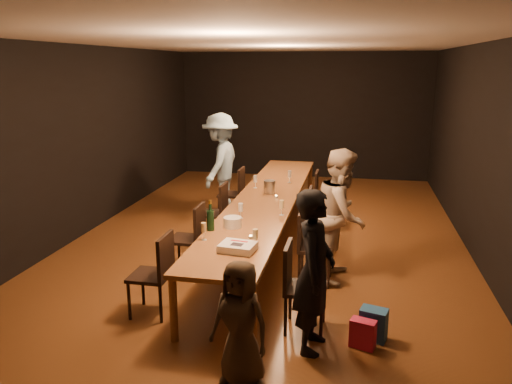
% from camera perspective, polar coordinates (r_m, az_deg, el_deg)
% --- Properties ---
extents(ground, '(10.00, 10.00, 0.00)m').
position_cam_1_polar(ground, '(7.72, 1.13, -6.04)').
color(ground, '#4B2612').
rests_on(ground, ground).
extents(room_shell, '(6.04, 10.04, 3.02)m').
position_cam_1_polar(room_shell, '(7.26, 1.21, 9.52)').
color(room_shell, black).
rests_on(room_shell, ground).
extents(table, '(0.90, 6.00, 0.75)m').
position_cam_1_polar(table, '(7.50, 1.16, -1.01)').
color(table, brown).
rests_on(table, ground).
extents(chair_right_0, '(0.42, 0.42, 0.93)m').
position_cam_1_polar(chair_right_0, '(5.24, 5.70, -10.83)').
color(chair_right_0, black).
rests_on(chair_right_0, ground).
extents(chair_right_1, '(0.42, 0.42, 0.93)m').
position_cam_1_polar(chair_right_1, '(6.34, 6.81, -6.28)').
color(chair_right_1, black).
rests_on(chair_right_1, ground).
extents(chair_right_2, '(0.42, 0.42, 0.93)m').
position_cam_1_polar(chair_right_2, '(7.47, 7.58, -3.09)').
color(chair_right_2, black).
rests_on(chair_right_2, ground).
extents(chair_right_3, '(0.42, 0.42, 0.93)m').
position_cam_1_polar(chair_right_3, '(8.62, 8.15, -0.74)').
color(chair_right_3, black).
rests_on(chair_right_3, ground).
extents(chair_left_0, '(0.42, 0.42, 0.93)m').
position_cam_1_polar(chair_left_0, '(5.64, -11.99, -9.20)').
color(chair_left_0, black).
rests_on(chair_left_0, ground).
extents(chair_left_1, '(0.42, 0.42, 0.93)m').
position_cam_1_polar(chair_left_1, '(6.67, -7.95, -5.24)').
color(chair_left_1, black).
rests_on(chair_left_1, ground).
extents(chair_left_2, '(0.42, 0.42, 0.93)m').
position_cam_1_polar(chair_left_2, '(7.76, -5.04, -2.36)').
color(chair_left_2, black).
rests_on(chair_left_2, ground).
extents(chair_left_3, '(0.42, 0.42, 0.93)m').
position_cam_1_polar(chair_left_3, '(8.87, -2.87, -0.19)').
color(chair_left_3, black).
rests_on(chair_left_3, ground).
extents(woman_birthday, '(0.42, 0.61, 1.60)m').
position_cam_1_polar(woman_birthday, '(4.79, 6.68, -8.99)').
color(woman_birthday, black).
rests_on(woman_birthday, ground).
extents(woman_tan, '(0.76, 0.91, 1.69)m').
position_cam_1_polar(woman_tan, '(6.42, 9.75, -2.55)').
color(woman_tan, beige).
rests_on(woman_tan, ground).
extents(man_blue, '(0.77, 1.24, 1.84)m').
position_cam_1_polar(man_blue, '(9.24, -4.08, 3.29)').
color(man_blue, '#8FBADD').
rests_on(man_blue, ground).
extents(child, '(0.62, 0.50, 1.11)m').
position_cam_1_polar(child, '(4.39, -1.81, -14.69)').
color(child, '#3E3123').
rests_on(child, ground).
extents(gift_bag_red, '(0.27, 0.20, 0.29)m').
position_cam_1_polar(gift_bag_red, '(5.15, 12.11, -15.56)').
color(gift_bag_red, '#D31F4C').
rests_on(gift_bag_red, ground).
extents(gift_bag_blue, '(0.30, 0.24, 0.33)m').
position_cam_1_polar(gift_bag_blue, '(5.30, 13.26, -14.49)').
color(gift_bag_blue, '#255BA0').
rests_on(gift_bag_blue, ground).
extents(birthday_cake, '(0.40, 0.34, 0.09)m').
position_cam_1_polar(birthday_cake, '(5.37, -2.10, -6.32)').
color(birthday_cake, white).
rests_on(birthday_cake, table).
extents(plate_stack, '(0.27, 0.27, 0.13)m').
position_cam_1_polar(plate_stack, '(6.13, -2.69, -3.46)').
color(plate_stack, white).
rests_on(plate_stack, table).
extents(champagne_bottle, '(0.10, 0.10, 0.38)m').
position_cam_1_polar(champagne_bottle, '(6.00, -5.24, -2.66)').
color(champagne_bottle, black).
rests_on(champagne_bottle, table).
extents(ice_bucket, '(0.21, 0.21, 0.20)m').
position_cam_1_polar(ice_bucket, '(7.74, 1.56, 0.60)').
color(ice_bucket, '#ACACB1').
rests_on(ice_bucket, table).
extents(wineglass_0, '(0.06, 0.06, 0.21)m').
position_cam_1_polar(wineglass_0, '(5.70, -5.98, -4.50)').
color(wineglass_0, beige).
rests_on(wineglass_0, table).
extents(wineglass_1, '(0.06, 0.06, 0.21)m').
position_cam_1_polar(wineglass_1, '(5.45, -0.08, -5.30)').
color(wineglass_1, beige).
rests_on(wineglass_1, table).
extents(wineglass_2, '(0.06, 0.06, 0.21)m').
position_cam_1_polar(wineglass_2, '(6.45, -1.76, -2.17)').
color(wineglass_2, silver).
rests_on(wineglass_2, table).
extents(wineglass_3, '(0.06, 0.06, 0.21)m').
position_cam_1_polar(wineglass_3, '(6.60, 2.94, -1.80)').
color(wineglass_3, beige).
rests_on(wineglass_3, table).
extents(wineglass_4, '(0.06, 0.06, 0.21)m').
position_cam_1_polar(wineglass_4, '(8.06, -0.08, 1.18)').
color(wineglass_4, silver).
rests_on(wineglass_4, table).
extents(wineglass_5, '(0.06, 0.06, 0.21)m').
position_cam_1_polar(wineglass_5, '(8.44, 3.85, 1.75)').
color(wineglass_5, silver).
rests_on(wineglass_5, table).
extents(tealight_near, '(0.05, 0.05, 0.03)m').
position_cam_1_polar(tealight_near, '(5.75, -0.62, -5.18)').
color(tealight_near, '#B2B7B2').
rests_on(tealight_near, table).
extents(tealight_mid, '(0.05, 0.05, 0.03)m').
position_cam_1_polar(tealight_mid, '(7.49, 2.33, -0.54)').
color(tealight_mid, '#B2B7B2').
rests_on(tealight_mid, table).
extents(tealight_far, '(0.05, 0.05, 0.03)m').
position_cam_1_polar(tealight_far, '(8.95, 3.87, 1.90)').
color(tealight_far, '#B2B7B2').
rests_on(tealight_far, table).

